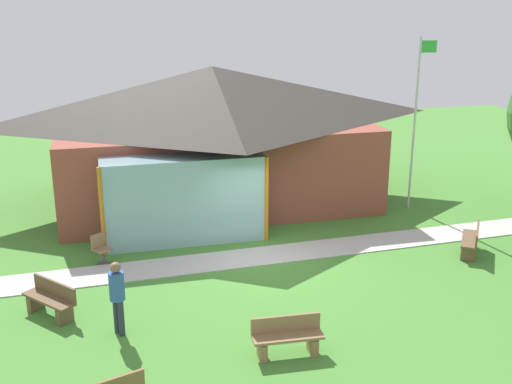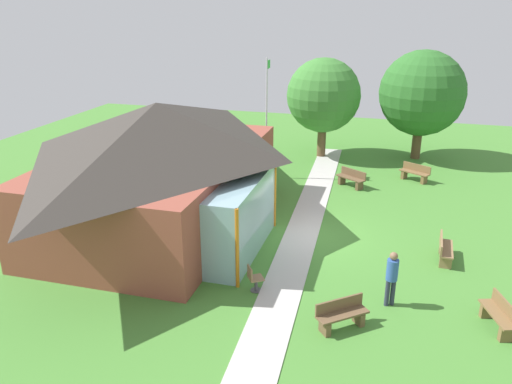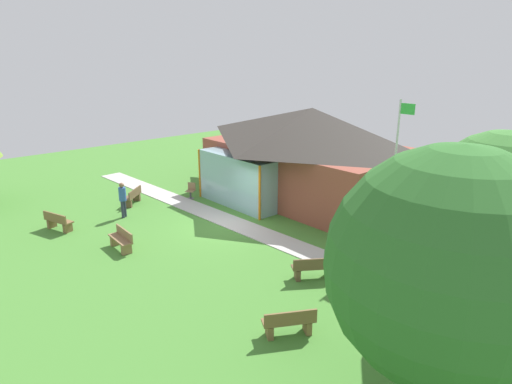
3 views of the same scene
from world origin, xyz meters
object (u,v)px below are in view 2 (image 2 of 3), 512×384
at_px(tree_far_east, 422,93).
at_px(patio_chair_west, 254,279).
at_px(pavilion, 163,163).
at_px(flagpole, 267,114).
at_px(bench_mid_right, 351,179).
at_px(bench_mid_left, 341,315).
at_px(bench_front_left, 500,316).
at_px(visitor_strolling_lawn, 392,275).
at_px(tree_east_hedge, 324,96).
at_px(bench_front_center, 444,250).
at_px(bench_lawn_far_right, 415,173).

bearing_deg(tree_far_east, patio_chair_west, 163.09).
height_order(pavilion, flagpole, flagpole).
distance_m(pavilion, patio_chair_west, 6.72).
height_order(pavilion, bench_mid_right, pavilion).
height_order(pavilion, bench_mid_left, pavilion).
xyz_separation_m(bench_front_left, visitor_strolling_lawn, (0.40, 2.94, 0.62)).
distance_m(pavilion, bench_mid_right, 9.60).
xyz_separation_m(flagpole, bench_mid_right, (-0.25, -4.33, -2.89)).
xyz_separation_m(bench_mid_right, tree_east_hedge, (4.81, 2.22, 3.12)).
bearing_deg(patio_chair_west, pavilion, -163.29).
bearing_deg(bench_front_center, visitor_strolling_lawn, -24.30).
relative_size(bench_front_left, tree_far_east, 0.26).
bearing_deg(tree_east_hedge, patio_chair_west, -178.88).
relative_size(bench_front_center, patio_chair_west, 1.77).
bearing_deg(bench_lawn_far_right, visitor_strolling_lawn, 116.29).
relative_size(flagpole, bench_lawn_far_right, 3.94).
distance_m(flagpole, visitor_strolling_lawn, 12.51).
distance_m(tree_east_hedge, tree_far_east, 5.39).
bearing_deg(bench_lawn_far_right, tree_east_hedge, -0.44).
distance_m(bench_front_center, bench_mid_left, 5.76).
xyz_separation_m(bench_front_left, tree_east_hedge, (15.42, 7.33, 3.12)).
xyz_separation_m(flagpole, tree_east_hedge, (4.56, -2.11, 0.24)).
bearing_deg(tree_far_east, flagpole, 127.24).
height_order(flagpole, patio_chair_west, flagpole).
bearing_deg(pavilion, bench_mid_left, -124.48).
bearing_deg(bench_lawn_far_right, bench_front_center, 126.30).
bearing_deg(bench_lawn_far_right, bench_mid_right, 60.26).
distance_m(bench_front_left, patio_chair_west, 7.03).
height_order(patio_chair_west, visitor_strolling_lawn, visitor_strolling_lawn).
bearing_deg(bench_mid_right, flagpole, 31.27).
relative_size(bench_mid_right, patio_chair_west, 1.73).
bearing_deg(visitor_strolling_lawn, bench_front_center, 31.68).
bearing_deg(bench_lawn_far_right, flagpole, 41.63).
bearing_deg(flagpole, bench_mid_right, -93.28).
xyz_separation_m(bench_mid_right, bench_front_center, (-6.81, -3.89, 0.00)).
bearing_deg(flagpole, tree_far_east, -52.76).
relative_size(patio_chair_west, tree_far_east, 0.14).
height_order(flagpole, bench_lawn_far_right, flagpole).
relative_size(pavilion, bench_lawn_far_right, 7.82).
distance_m(bench_front_left, tree_far_east, 16.93).
xyz_separation_m(bench_front_center, tree_far_east, (12.67, 0.83, 3.31)).
height_order(bench_front_left, bench_mid_left, same).
distance_m(bench_lawn_far_right, bench_front_center, 8.58).
bearing_deg(flagpole, patio_chair_west, -167.42).
relative_size(bench_front_left, tree_east_hedge, 0.28).
bearing_deg(tree_east_hedge, bench_front_center, -152.25).
bearing_deg(patio_chair_west, bench_front_center, 89.45).
relative_size(pavilion, bench_mid_left, 8.28).
height_order(bench_mid_right, patio_chair_west, patio_chair_west).
relative_size(flagpole, tree_far_east, 0.99).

